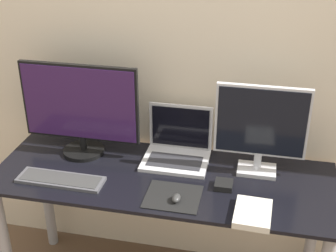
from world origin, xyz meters
TOP-DOWN VIEW (x-y plane):
  - wall_back at (0.00, 0.66)m, footprint 7.00×0.05m
  - desk at (0.00, 0.30)m, footprint 1.64×0.60m
  - monitor_left at (-0.45, 0.43)m, footprint 0.60×0.21m
  - monitor_right at (0.44, 0.43)m, footprint 0.43×0.13m
  - laptop at (0.04, 0.48)m, footprint 0.33×0.26m
  - keyboard at (-0.46, 0.15)m, footprint 0.41×0.13m
  - mousepad at (0.08, 0.14)m, footprint 0.24×0.22m
  - mouse at (0.10, 0.11)m, footprint 0.04×0.06m
  - book at (0.44, 0.07)m, footprint 0.16×0.21m
  - power_brick at (0.29, 0.26)m, footprint 0.08×0.08m

SIDE VIEW (x-z plane):
  - desk at x=0.00m, z-range 0.23..0.97m
  - mousepad at x=0.08m, z-range 0.75..0.75m
  - keyboard at x=-0.46m, z-range 0.75..0.76m
  - power_brick at x=0.29m, z-range 0.75..0.77m
  - book at x=0.44m, z-range 0.75..0.77m
  - mouse at x=0.10m, z-range 0.75..0.78m
  - laptop at x=0.04m, z-range 0.68..0.94m
  - monitor_right at x=0.44m, z-range 0.76..1.21m
  - monitor_left at x=-0.45m, z-range 0.75..1.23m
  - wall_back at x=0.00m, z-range 0.00..2.50m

